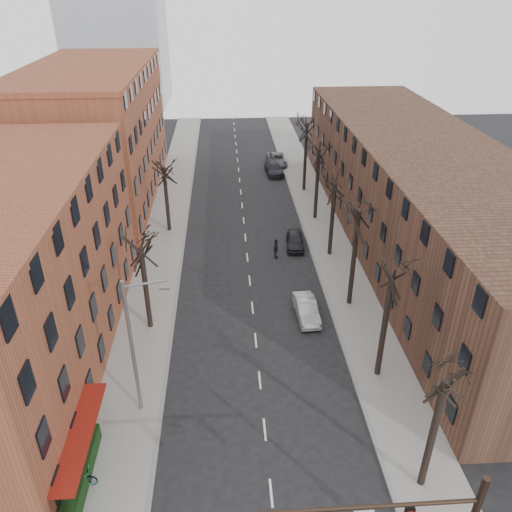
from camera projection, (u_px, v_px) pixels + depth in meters
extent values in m
cube|color=gray|center=(167.00, 226.00, 51.36)|extent=(4.00, 90.00, 0.15)
cube|color=gray|center=(320.00, 222.00, 52.26)|extent=(4.00, 90.00, 0.15)
cube|color=brown|center=(96.00, 137.00, 55.36)|extent=(12.00, 28.00, 14.00)
cube|color=#503425|center=(419.00, 194.00, 45.95)|extent=(12.00, 50.00, 10.00)
cube|color=maroon|center=(89.00, 469.00, 26.06)|extent=(1.20, 7.00, 0.15)
cube|color=black|center=(80.00, 478.00, 24.87)|extent=(0.80, 6.00, 1.00)
cylinder|color=black|center=(370.00, 507.00, 17.74)|extent=(8.00, 0.16, 0.16)
cylinder|color=slate|center=(132.00, 350.00, 27.47)|extent=(0.20, 0.20, 9.00)
cylinder|color=slate|center=(144.00, 284.00, 25.43)|extent=(2.39, 0.12, 0.46)
cube|color=slate|center=(164.00, 288.00, 25.64)|extent=(0.50, 0.22, 0.14)
imported|color=#A6A8AD|center=(306.00, 309.00, 37.43)|extent=(1.68, 4.24, 1.37)
imported|color=black|center=(295.00, 240.00, 47.22)|extent=(1.95, 4.14, 1.37)
imported|color=black|center=(274.00, 168.00, 64.85)|extent=(2.37, 5.16, 1.46)
imported|color=#595B61|center=(277.00, 159.00, 68.09)|extent=(2.59, 5.29, 1.45)
imported|color=black|center=(276.00, 249.00, 45.19)|extent=(0.48, 1.13, 1.93)
imported|color=gray|center=(78.00, 478.00, 24.85)|extent=(1.97, 0.78, 1.02)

